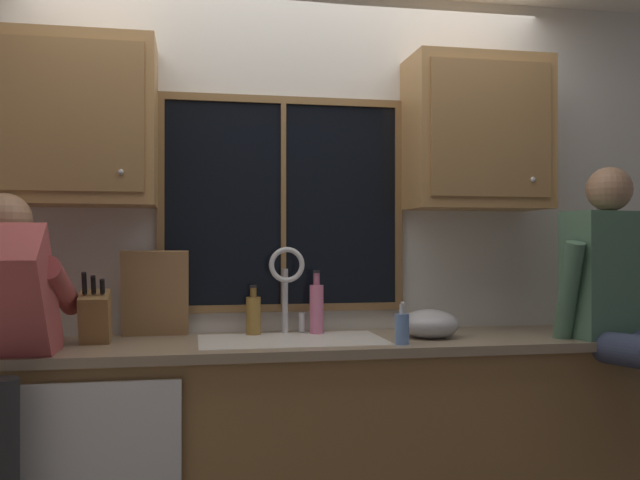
# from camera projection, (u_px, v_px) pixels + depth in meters

# --- Properties ---
(back_wall) EXTENTS (5.85, 0.12, 2.55)m
(back_wall) POSITION_uv_depth(u_px,v_px,m) (291.00, 256.00, 3.34)
(back_wall) COLOR silver
(back_wall) RESTS_ON floor
(window_glass) EXTENTS (1.10, 0.02, 0.95)m
(window_glass) POSITION_uv_depth(u_px,v_px,m) (283.00, 204.00, 3.27)
(window_glass) COLOR black
(window_frame_top) EXTENTS (1.17, 0.02, 0.04)m
(window_frame_top) POSITION_uv_depth(u_px,v_px,m) (283.00, 100.00, 3.26)
(window_frame_top) COLOR brown
(window_frame_bottom) EXTENTS (1.17, 0.02, 0.04)m
(window_frame_bottom) POSITION_uv_depth(u_px,v_px,m) (283.00, 308.00, 3.26)
(window_frame_bottom) COLOR brown
(window_frame_left) EXTENTS (0.03, 0.02, 0.95)m
(window_frame_left) POSITION_uv_depth(u_px,v_px,m) (161.00, 203.00, 3.16)
(window_frame_left) COLOR brown
(window_frame_right) EXTENTS (0.03, 0.02, 0.95)m
(window_frame_right) POSITION_uv_depth(u_px,v_px,m) (399.00, 205.00, 3.36)
(window_frame_right) COLOR brown
(window_mullion_center) EXTENTS (0.02, 0.02, 0.95)m
(window_mullion_center) POSITION_uv_depth(u_px,v_px,m) (283.00, 204.00, 3.26)
(window_mullion_center) COLOR brown
(lower_cabinet_run) EXTENTS (3.45, 0.58, 0.88)m
(lower_cabinet_run) POSITION_uv_depth(u_px,v_px,m) (303.00, 449.00, 3.00)
(lower_cabinet_run) COLOR olive
(lower_cabinet_run) RESTS_ON floor
(countertop) EXTENTS (3.51, 0.62, 0.04)m
(countertop) POSITION_uv_depth(u_px,v_px,m) (303.00, 345.00, 2.98)
(countertop) COLOR gray
(countertop) RESTS_ON lower_cabinet_run
(upper_cabinet_left) EXTENTS (0.66, 0.36, 0.72)m
(upper_cabinet_left) POSITION_uv_depth(u_px,v_px,m) (77.00, 122.00, 2.94)
(upper_cabinet_left) COLOR #A87A47
(upper_cabinet_right) EXTENTS (0.66, 0.36, 0.72)m
(upper_cabinet_right) POSITION_uv_depth(u_px,v_px,m) (477.00, 134.00, 3.28)
(upper_cabinet_right) COLOR #A87A47
(sink) EXTENTS (0.80, 0.46, 0.21)m
(sink) POSITION_uv_depth(u_px,v_px,m) (292.00, 362.00, 2.98)
(sink) COLOR white
(sink) RESTS_ON lower_cabinet_run
(faucet) EXTENTS (0.18, 0.09, 0.40)m
(faucet) POSITION_uv_depth(u_px,v_px,m) (288.00, 279.00, 3.16)
(faucet) COLOR silver
(faucet) RESTS_ON countertop
(person_sitting_on_counter) EXTENTS (0.54, 0.63, 1.26)m
(person_sitting_on_counter) POSITION_uv_depth(u_px,v_px,m) (623.00, 298.00, 2.97)
(person_sitting_on_counter) COLOR #384260
(person_sitting_on_counter) RESTS_ON countertop
(knife_block) EXTENTS (0.12, 0.18, 0.32)m
(knife_block) POSITION_uv_depth(u_px,v_px,m) (95.00, 318.00, 2.86)
(knife_block) COLOR olive
(knife_block) RESTS_ON countertop
(cutting_board) EXTENTS (0.30, 0.10, 0.39)m
(cutting_board) POSITION_uv_depth(u_px,v_px,m) (155.00, 294.00, 3.08)
(cutting_board) COLOR #997047
(cutting_board) RESTS_ON countertop
(mixing_bowl) EXTENTS (0.26, 0.26, 0.13)m
(mixing_bowl) POSITION_uv_depth(u_px,v_px,m) (430.00, 324.00, 3.06)
(mixing_bowl) COLOR #B7B7BC
(mixing_bowl) RESTS_ON countertop
(soap_dispenser) EXTENTS (0.06, 0.07, 0.18)m
(soap_dispenser) POSITION_uv_depth(u_px,v_px,m) (402.00, 328.00, 2.85)
(soap_dispenser) COLOR #668CCC
(soap_dispenser) RESTS_ON countertop
(bottle_green_glass) EXTENTS (0.07, 0.07, 0.23)m
(bottle_green_glass) POSITION_uv_depth(u_px,v_px,m) (253.00, 314.00, 3.14)
(bottle_green_glass) COLOR olive
(bottle_green_glass) RESTS_ON countertop
(bottle_tall_clear) EXTENTS (0.06, 0.06, 0.29)m
(bottle_tall_clear) POSITION_uv_depth(u_px,v_px,m) (317.00, 308.00, 3.18)
(bottle_tall_clear) COLOR pink
(bottle_tall_clear) RESTS_ON countertop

